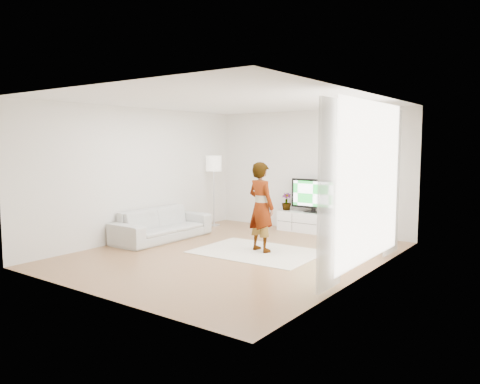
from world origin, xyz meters
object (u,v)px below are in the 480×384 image
Objects in this scene: player at (261,207)px; sofa at (162,224)px; rug at (257,252)px; media_console at (312,223)px; television at (313,194)px; floor_lamp at (214,167)px.

sofa is at bearing 22.12° from player.
sofa is (-2.29, -0.23, 0.32)m from rug.
rug is at bearing -84.77° from sofa.
television is (-0.00, 0.03, 0.65)m from media_console.
television is 0.64× the size of floor_lamp.
floor_lamp reaches higher than player.
player reaches higher than rug.
media_console is 2.79m from floor_lamp.
rug is 2.32m from sofa.
television is 0.49× the size of rug.
rug is (0.06, -2.37, -0.22)m from media_console.
rug is at bearing -88.48° from television.
media_console is 0.97× the size of player.
media_console is 1.48× the size of television.
television is 2.57m from floor_lamp.
television is at bearing 90.00° from media_console.
player is at bearing -87.81° from media_console.
sofa is at bearing -84.59° from floor_lamp.
rug is at bearing 88.75° from player.
rug is 1.35× the size of player.
media_console is at bearing -41.04° from sofa.
floor_lamp is (-0.19, 1.97, 1.14)m from sofa.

